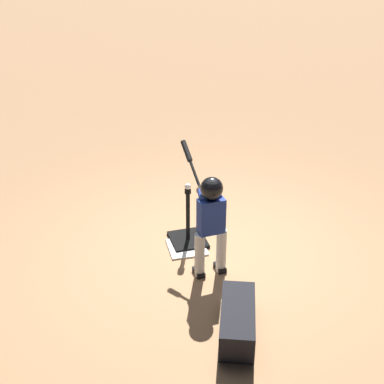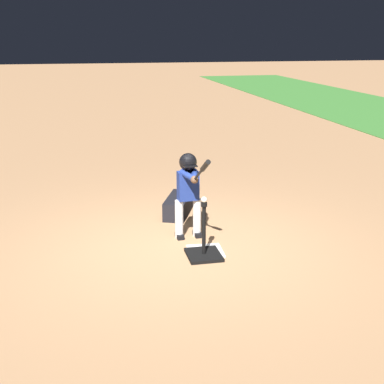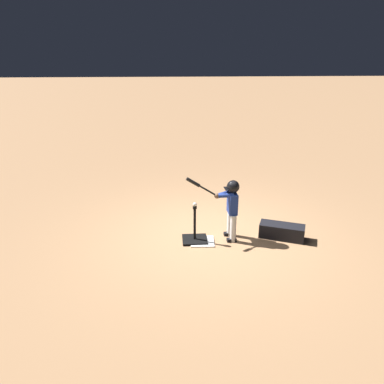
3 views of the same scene
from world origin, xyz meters
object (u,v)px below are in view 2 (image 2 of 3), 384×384
Objects in this scene: batter_child at (189,185)px; baseball at (204,200)px; batting_tee at (204,250)px; equipment_bag at (178,205)px.

baseball is at bearing 4.40° from batter_child.
batter_child reaches higher than batting_tee.
batter_child reaches higher than equipment_bag.
baseball is (0.00, -0.00, 0.66)m from batting_tee.
batter_child reaches higher than baseball.
batting_tee reaches higher than equipment_bag.
batter_child is at bearing 19.31° from equipment_bag.
batter_child is 1.18m from equipment_bag.
batting_tee is 1.68m from equipment_bag.
batting_tee is 0.56× the size of batter_child.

